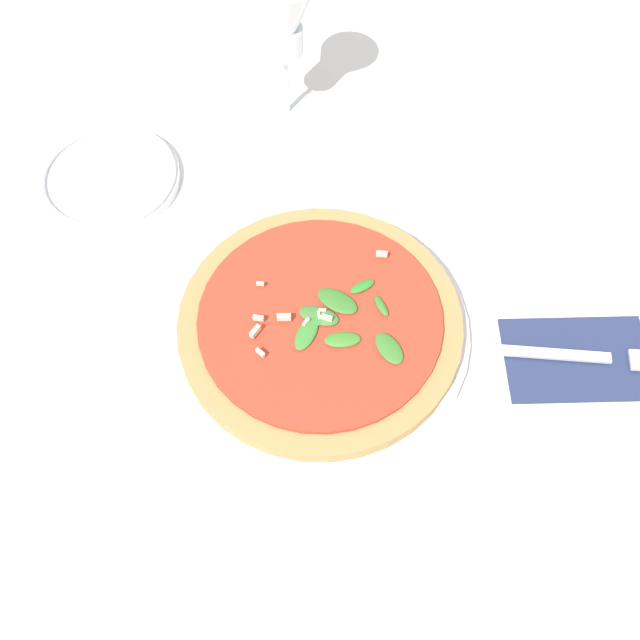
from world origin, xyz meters
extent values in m
plane|color=silver|center=(0.00, 0.00, 0.00)|extent=(6.00, 6.00, 0.00)
cylinder|color=white|center=(-0.04, 0.02, 0.01)|extent=(0.32, 0.32, 0.01)
cylinder|color=#B7844C|center=(-0.04, 0.02, 0.02)|extent=(0.30, 0.30, 0.02)
cylinder|color=#B73823|center=(-0.04, 0.02, 0.03)|extent=(0.26, 0.26, 0.01)
ellipsoid|color=#3E7231|center=(-0.04, 0.02, 0.04)|extent=(0.05, 0.04, 0.01)
ellipsoid|color=#30812A|center=(0.02, 0.04, 0.04)|extent=(0.03, 0.02, 0.01)
ellipsoid|color=#3C762E|center=(0.02, -0.04, 0.04)|extent=(0.03, 0.04, 0.01)
ellipsoid|color=#3F7F2B|center=(-0.02, -0.02, 0.04)|extent=(0.04, 0.02, 0.01)
ellipsoid|color=#38722A|center=(-0.02, 0.03, 0.04)|extent=(0.05, 0.05, 0.01)
ellipsoid|color=#38772B|center=(0.03, 0.01, 0.04)|extent=(0.01, 0.03, 0.01)
ellipsoid|color=#327631|center=(-0.04, 0.01, 0.04)|extent=(0.03, 0.02, 0.01)
ellipsoid|color=#3B7F31|center=(-0.06, 0.00, 0.04)|extent=(0.04, 0.04, 0.01)
cube|color=beige|center=(-0.11, -0.01, 0.04)|extent=(0.01, 0.01, 0.01)
cube|color=beige|center=(-0.10, 0.03, 0.04)|extent=(0.01, 0.01, 0.01)
cube|color=beige|center=(-0.03, 0.02, 0.04)|extent=(0.01, 0.00, 0.00)
cube|color=beige|center=(-0.09, 0.07, 0.04)|extent=(0.01, 0.01, 0.00)
cube|color=beige|center=(-0.08, 0.02, 0.04)|extent=(0.02, 0.01, 0.01)
cube|color=beige|center=(-0.04, 0.02, 0.04)|extent=(0.00, 0.01, 0.00)
cube|color=beige|center=(-0.03, 0.01, 0.04)|extent=(0.01, 0.01, 0.01)
cube|color=beige|center=(-0.11, 0.01, 0.04)|extent=(0.01, 0.01, 0.01)
cube|color=beige|center=(0.05, 0.07, 0.04)|extent=(0.01, 0.01, 0.01)
cube|color=beige|center=(-0.05, 0.01, 0.04)|extent=(0.01, 0.01, 0.00)
cylinder|color=white|center=(0.01, 0.35, 0.00)|extent=(0.08, 0.08, 0.00)
cylinder|color=white|center=(0.01, 0.35, 0.05)|extent=(0.01, 0.01, 0.09)
cone|color=white|center=(0.01, 0.35, 0.14)|extent=(0.08, 0.08, 0.10)
cylinder|color=white|center=(0.01, 0.35, 0.11)|extent=(0.05, 0.05, 0.03)
cube|color=navy|center=(0.22, -0.08, 0.00)|extent=(0.17, 0.13, 0.01)
cube|color=silver|center=(0.19, -0.07, 0.01)|extent=(0.12, 0.05, 0.00)
cube|color=silver|center=(0.28, -0.11, 0.01)|extent=(0.03, 0.03, 0.00)
cylinder|color=white|center=(-0.23, 0.29, 0.01)|extent=(0.17, 0.17, 0.01)
torus|color=white|center=(-0.23, 0.29, 0.01)|extent=(0.17, 0.17, 0.01)
camera|label=1|loc=(-0.14, -0.37, 0.71)|focal=42.00mm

